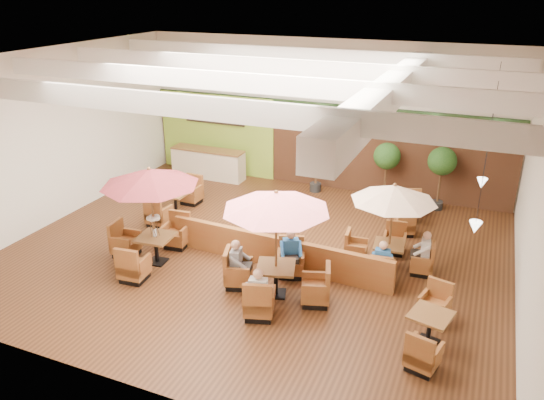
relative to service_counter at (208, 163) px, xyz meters
The scene contains 17 objects.
room 6.78m from the service_counter, 39.88° to the right, with size 14.04×14.00×5.52m.
service_counter is the anchor object (origin of this frame).
booth_divider 7.74m from the service_counter, 47.05° to the right, with size 6.55×0.18×0.91m, color brown.
table_0 7.18m from the service_counter, 73.30° to the right, with size 2.72×2.82×2.84m.
table_1 9.18m from the service_counter, 50.26° to the right, with size 2.93×2.93×2.84m.
table_2 9.36m from the service_counter, 29.00° to the right, with size 2.46×2.46×2.49m.
table_3 3.73m from the service_counter, 78.14° to the right, with size 0.93×2.70×1.58m.
table_4 12.17m from the service_counter, 37.90° to the right, with size 1.01×2.60×0.93m.
table_5 8.32m from the service_counter, ahead, with size 0.98×2.41×0.85m.
topiary_0 4.62m from the service_counter, ahead, with size 1.03×1.03×2.38m.
topiary_1 7.11m from the service_counter, ahead, with size 0.93×0.93×2.17m.
topiary_2 8.95m from the service_counter, ahead, with size 0.96×0.96×2.23m.
diner_0 9.91m from the service_counter, 54.11° to the right, with size 0.45×0.39×0.85m.
diner_1 8.31m from the service_counter, 45.67° to the right, with size 0.47×0.45×0.85m.
diner_2 8.46m from the service_counter, 55.69° to the right, with size 0.40×0.45×0.85m.
diner_3 9.76m from the service_counter, 33.66° to the right, with size 0.40×0.33×0.79m.
diner_4 10.09m from the service_counter, 26.50° to the right, with size 0.36×0.42×0.80m.
Camera 1 is at (5.75, -12.50, 7.33)m, focal length 35.00 mm.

